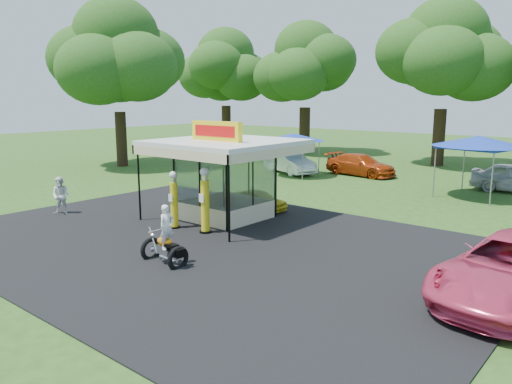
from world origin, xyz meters
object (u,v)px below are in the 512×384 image
gas_pump_left (174,201)px  gas_pump_right (205,202)px  motorcycle (166,240)px  spectator_west (61,196)px  a_frame_sign (470,301)px  gas_station_kiosk (225,178)px  tent_west (293,137)px  bg_car_a (290,162)px  tent_east (479,142)px  bg_car_b (361,165)px  kiosk_car (258,200)px

gas_pump_left → gas_pump_right: 1.48m
motorcycle → spectator_west: motorcycle is taller
a_frame_sign → gas_station_kiosk: bearing=156.9°
tent_west → bg_car_a: bearing=136.5°
spectator_west → tent_east: bearing=14.0°
a_frame_sign → tent_west: tent_west is taller
gas_pump_left → bg_car_b: 16.99m
motorcycle → gas_pump_right: bearing=119.5°
kiosk_car → tent_west: tent_west is taller
tent_east → motorcycle: bearing=-103.8°
gas_station_kiosk → kiosk_car: size_ratio=1.92×
motorcycle → bg_car_b: bearing=104.5°
kiosk_car → tent_west: bearing=26.7°
gas_station_kiosk → gas_pump_right: bearing=-65.7°
a_frame_sign → motorcycle: bearing=-172.2°
tent_west → gas_pump_right: bearing=-67.5°
gas_station_kiosk → bg_car_a: size_ratio=1.19×
motorcycle → kiosk_car: (-2.62, 7.71, -0.29)m
tent_west → gas_station_kiosk: bearing=-67.9°
a_frame_sign → bg_car_a: 22.85m
motorcycle → tent_west: (-7.28, 17.00, 1.76)m
kiosk_car → bg_car_b: bg_car_b is taller
gas_station_kiosk → bg_car_b: (-1.30, 14.49, -1.08)m
gas_station_kiosk → gas_pump_left: 2.61m
spectator_west → a_frame_sign: bearing=-34.4°
a_frame_sign → spectator_west: (-17.27, -0.59, 0.41)m
spectator_west → bg_car_a: 16.33m
motorcycle → tent_east: bearing=79.5°
kiosk_car → spectator_west: size_ratio=1.67×
motorcycle → kiosk_car: size_ratio=0.71×
bg_car_b → tent_west: 4.86m
gas_station_kiosk → kiosk_car: gas_station_kiosk is taller
gas_station_kiosk → spectator_west: gas_station_kiosk is taller
gas_pump_right → a_frame_sign: gas_pump_right is taller
gas_station_kiosk → a_frame_sign: bearing=-17.3°
gas_pump_right → tent_east: size_ratio=0.56×
gas_pump_left → tent_west: 14.66m
bg_car_b → spectator_west: bearing=171.6°
a_frame_sign → kiosk_car: size_ratio=0.30×
a_frame_sign → tent_west: bearing=130.8°
gas_station_kiosk → tent_west: gas_station_kiosk is taller
spectator_west → bg_car_a: spectator_west is taller
tent_east → spectator_west: bearing=-129.7°
tent_west → kiosk_car: bearing=-63.3°
kiosk_car → spectator_west: spectator_west is taller
gas_pump_right → tent_east: (5.83, 13.79, 1.68)m
spectator_west → tent_east: (13.00, 15.65, 2.06)m
gas_pump_right → tent_east: bearing=67.1°
a_frame_sign → tent_east: size_ratio=0.19×
gas_station_kiosk → bg_car_a: 13.47m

